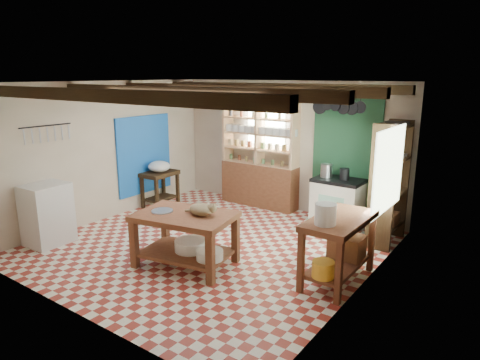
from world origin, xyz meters
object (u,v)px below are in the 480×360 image
Objects in this scene: prep_table at (160,189)px; cat at (202,209)px; white_cabinet at (47,214)px; right_counter at (338,250)px; stove at (337,202)px; work_table at (186,239)px.

prep_table is 1.98× the size of cat.
white_cabinet is (-0.02, -2.51, 0.13)m from prep_table.
right_counter is (4.40, 1.51, -0.05)m from white_cabinet.
stove reaches higher than prep_table.
stove is at bearing 58.49° from work_table.
white_cabinet is 0.80× the size of right_counter.
work_table is at bearing 12.90° from white_cabinet.
cat is at bearing 13.44° from white_cabinet.
work_table is 0.54m from cat.
right_counter is at bearing 11.01° from work_table.
right_counter is (0.91, -2.11, 0.01)m from stove.
right_counter is 1.95m from cat.
stove is at bearing 15.00° from prep_table.
prep_table is at bearing 167.53° from right_counter.
work_table is 3.12m from stove.
cat is (2.63, 0.80, 0.36)m from white_cabinet.
cat is (2.61, -1.71, 0.49)m from prep_table.
right_counter is 3.32× the size of cat.
work_table is at bearing -39.96° from prep_table.
prep_table is (-2.38, 1.81, -0.02)m from work_table.
stove is at bearing 42.58° from white_cabinet.
prep_table is at bearing 86.13° from white_cabinet.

